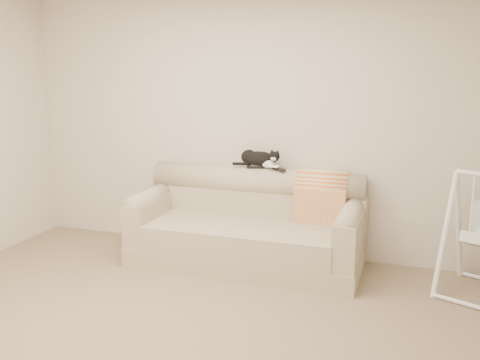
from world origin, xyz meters
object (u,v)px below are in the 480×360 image
(sofa, at_px, (248,227))
(tuxedo_cat, at_px, (259,159))
(remote_b, at_px, (279,169))
(remote_a, at_px, (256,167))

(sofa, height_order, tuxedo_cat, tuxedo_cat)
(sofa, relative_size, remote_b, 13.88)
(remote_a, bearing_deg, sofa, -90.67)
(sofa, relative_size, remote_a, 11.82)
(sofa, xyz_separation_m, remote_b, (0.25, 0.22, 0.56))
(remote_a, distance_m, remote_b, 0.24)
(remote_b, bearing_deg, sofa, -138.64)
(sofa, distance_m, tuxedo_cat, 0.69)
(remote_b, height_order, tuxedo_cat, tuxedo_cat)
(tuxedo_cat, bearing_deg, sofa, -97.53)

